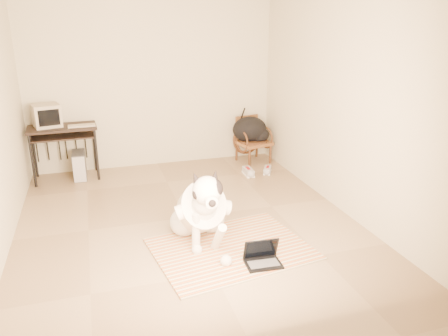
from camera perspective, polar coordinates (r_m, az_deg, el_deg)
name	(u,v)px	position (r m, az deg, el deg)	size (l,w,h in m)	color
floor	(185,218)	(5.55, -5.07, -6.48)	(4.50, 4.50, 0.00)	#987E5D
wall_back	(153,85)	(7.30, -9.23, 10.69)	(4.50, 4.50, 0.00)	beige
wall_front	(249,176)	(3.02, 3.35, -1.07)	(4.50, 4.50, 0.00)	beige
wall_right	(335,103)	(5.85, 14.25, 8.28)	(4.50, 4.50, 0.00)	beige
rug	(231,249)	(4.82, 0.95, -10.51)	(1.78, 1.46, 0.02)	#D6622A
dog	(201,210)	(4.82, -3.03, -5.53)	(0.64, 1.34, 0.97)	silver
laptop	(262,258)	(4.54, 5.03, -11.58)	(0.37, 0.28, 0.25)	black
computer_desk	(63,134)	(7.05, -20.33, 4.15)	(1.02, 0.59, 0.83)	black
crt_monitor	(47,116)	(7.08, -22.15, 6.36)	(0.45, 0.44, 0.34)	tan
desk_keyboard	(82,126)	(6.94, -18.08, 5.28)	(0.40, 0.15, 0.03)	tan
pc_tower	(80,165)	(7.14, -18.35, 0.33)	(0.19, 0.45, 0.42)	#49494C
rattan_chair	(252,139)	(7.56, 3.69, 3.74)	(0.60, 0.59, 0.78)	brown
backpack	(251,130)	(7.50, 3.58, 4.93)	(0.62, 0.49, 0.44)	black
sneaker_left	(248,172)	(6.97, 3.19, -0.52)	(0.14, 0.32, 0.11)	white
sneaker_right	(267,170)	(7.10, 5.70, -0.28)	(0.22, 0.29, 0.09)	white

